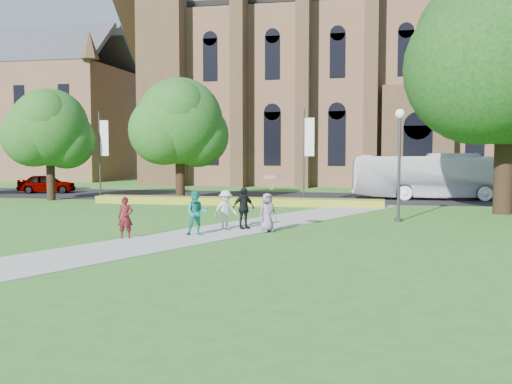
% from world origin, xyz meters
% --- Properties ---
extents(ground, '(160.00, 160.00, 0.00)m').
position_xyz_m(ground, '(0.00, 0.00, 0.00)').
color(ground, '#336E21').
rests_on(ground, ground).
extents(road, '(160.00, 10.00, 0.02)m').
position_xyz_m(road, '(0.00, 20.00, 0.01)').
color(road, black).
rests_on(road, ground).
extents(footpath, '(15.58, 28.54, 0.04)m').
position_xyz_m(footpath, '(0.00, 1.00, 0.02)').
color(footpath, '#B2B2A8').
rests_on(footpath, ground).
extents(flower_hedge, '(18.00, 1.40, 0.45)m').
position_xyz_m(flower_hedge, '(-2.00, 13.20, 0.23)').
color(flower_hedge, gold).
rests_on(flower_hedge, ground).
extents(cathedral, '(52.60, 18.25, 28.00)m').
position_xyz_m(cathedral, '(10.00, 39.73, 12.98)').
color(cathedral, brown).
rests_on(cathedral, ground).
extents(building_west, '(22.00, 14.00, 18.30)m').
position_xyz_m(building_west, '(-34.00, 42.00, 9.21)').
color(building_west, brown).
rests_on(building_west, ground).
extents(streetlamp, '(0.44, 0.44, 5.24)m').
position_xyz_m(streetlamp, '(7.50, 6.50, 3.30)').
color(streetlamp, '#38383D').
rests_on(streetlamp, ground).
extents(large_tree, '(9.60, 9.60, 13.20)m').
position_xyz_m(large_tree, '(13.00, 11.00, 8.37)').
color(large_tree, '#332114').
rests_on(large_tree, ground).
extents(street_tree_0, '(5.20, 5.20, 7.50)m').
position_xyz_m(street_tree_0, '(-15.00, 14.00, 4.87)').
color(street_tree_0, '#332114').
rests_on(street_tree_0, ground).
extents(street_tree_1, '(5.60, 5.60, 8.05)m').
position_xyz_m(street_tree_1, '(-6.00, 14.50, 5.22)').
color(street_tree_1, '#332114').
rests_on(street_tree_1, ground).
extents(banner_pole_0, '(0.70, 0.10, 6.00)m').
position_xyz_m(banner_pole_0, '(2.11, 15.20, 3.39)').
color(banner_pole_0, '#38383D').
rests_on(banner_pole_0, ground).
extents(banner_pole_1, '(0.70, 0.10, 6.00)m').
position_xyz_m(banner_pole_1, '(-11.89, 15.20, 3.39)').
color(banner_pole_1, '#38383D').
rests_on(banner_pole_1, ground).
extents(tour_coach, '(11.50, 3.60, 3.15)m').
position_xyz_m(tour_coach, '(10.49, 19.85, 1.60)').
color(tour_coach, white).
rests_on(tour_coach, road).
extents(car_0, '(4.67, 2.91, 1.48)m').
position_xyz_m(car_0, '(-19.01, 19.95, 0.76)').
color(car_0, gray).
rests_on(car_0, road).
extents(pedestrian_0, '(0.65, 0.52, 1.55)m').
position_xyz_m(pedestrian_0, '(-2.68, -1.17, 0.82)').
color(pedestrian_0, '#501218').
rests_on(pedestrian_0, footpath).
extents(pedestrian_1, '(1.00, 0.89, 1.72)m').
position_xyz_m(pedestrian_1, '(-0.34, 0.14, 0.90)').
color(pedestrian_1, '#18796D').
rests_on(pedestrian_1, footpath).
extents(pedestrian_2, '(1.20, 1.13, 1.63)m').
position_xyz_m(pedestrian_2, '(0.34, 1.95, 0.85)').
color(pedestrian_2, '#BCBCBC').
rests_on(pedestrian_2, footpath).
extents(pedestrian_3, '(1.04, 1.00, 1.73)m').
position_xyz_m(pedestrian_3, '(1.02, 2.31, 0.91)').
color(pedestrian_3, black).
rests_on(pedestrian_3, footpath).
extents(pedestrian_4, '(0.90, 0.86, 1.55)m').
position_xyz_m(pedestrian_4, '(2.15, 1.76, 0.81)').
color(pedestrian_4, slate).
rests_on(pedestrian_4, footpath).
extents(parasol, '(0.88, 0.88, 0.70)m').
position_xyz_m(parasol, '(2.33, 1.86, 1.94)').
color(parasol, '#DD9C9C').
rests_on(parasol, pedestrian_4).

